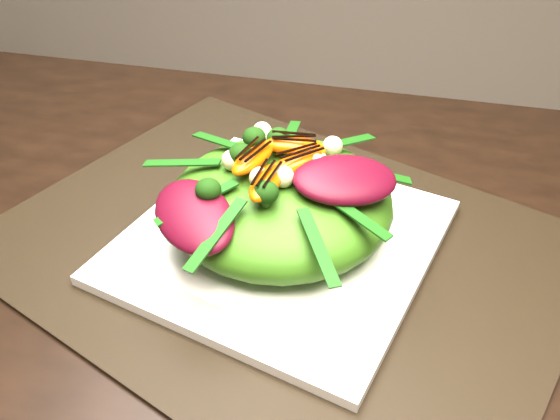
% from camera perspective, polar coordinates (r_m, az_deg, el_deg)
% --- Properties ---
extents(dining_table, '(1.60, 0.90, 0.75)m').
position_cam_1_polar(dining_table, '(0.59, -7.52, -8.44)').
color(dining_table, black).
rests_on(dining_table, floor).
extents(placemat, '(0.67, 0.60, 0.00)m').
position_cam_1_polar(placemat, '(0.61, 0.00, -3.50)').
color(placemat, black).
rests_on(placemat, dining_table).
extents(plate_base, '(0.35, 0.35, 0.01)m').
position_cam_1_polar(plate_base, '(0.60, 0.00, -2.94)').
color(plate_base, white).
rests_on(plate_base, placemat).
extents(salad_bowl, '(0.27, 0.27, 0.02)m').
position_cam_1_polar(salad_bowl, '(0.59, 0.00, -1.86)').
color(salad_bowl, white).
rests_on(salad_bowl, plate_base).
extents(lettuce_mound, '(0.23, 0.23, 0.07)m').
position_cam_1_polar(lettuce_mound, '(0.57, -0.00, 0.80)').
color(lettuce_mound, '#3A6E14').
rests_on(lettuce_mound, salad_bowl).
extents(radicchio_leaf, '(0.12, 0.10, 0.02)m').
position_cam_1_polar(radicchio_leaf, '(0.53, 6.30, 2.91)').
color(radicchio_leaf, '#3F0613').
rests_on(radicchio_leaf, lettuce_mound).
extents(orange_segment, '(0.06, 0.05, 0.02)m').
position_cam_1_polar(orange_segment, '(0.56, 0.71, 5.74)').
color(orange_segment, '#EA4A03').
rests_on(orange_segment, lettuce_mound).
extents(broccoli_floret, '(0.04, 0.04, 0.03)m').
position_cam_1_polar(broccoli_floret, '(0.59, -5.27, 7.15)').
color(broccoli_floret, black).
rests_on(broccoli_floret, lettuce_mound).
extents(macadamia_nut, '(0.02, 0.02, 0.02)m').
position_cam_1_polar(macadamia_nut, '(0.51, 2.48, 1.55)').
color(macadamia_nut, '#F8F0AF').
rests_on(macadamia_nut, lettuce_mound).
extents(balsamic_drizzle, '(0.04, 0.02, 0.00)m').
position_cam_1_polar(balsamic_drizzle, '(0.56, 0.71, 6.46)').
color(balsamic_drizzle, black).
rests_on(balsamic_drizzle, orange_segment).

